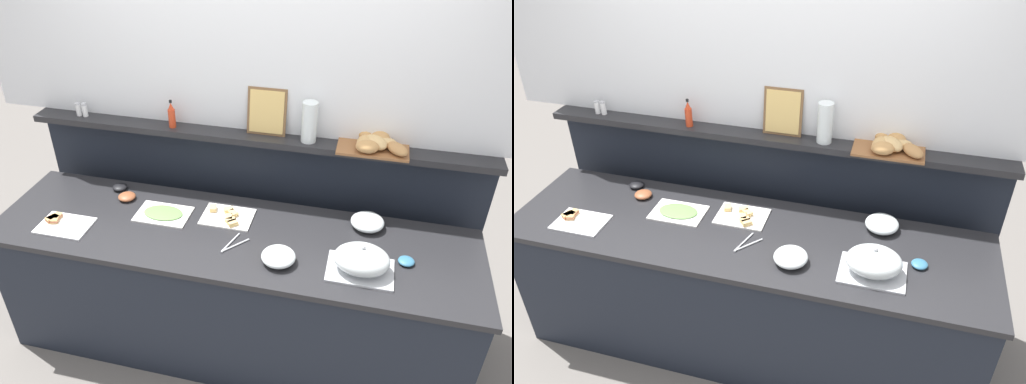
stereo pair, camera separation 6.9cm
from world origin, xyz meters
TOP-DOWN VIEW (x-y plane):
  - ground_plane at (0.00, 0.60)m, footprint 12.00×12.00m
  - buffet_counter at (0.00, 0.00)m, footprint 2.77×0.76m
  - back_ledge_unit at (0.00, 0.55)m, footprint 2.86×0.22m
  - upper_wall_panel at (0.00, 0.58)m, footprint 3.46×0.08m
  - sandwich_platter_side at (-0.06, 0.14)m, footprint 0.30×0.22m
  - sandwich_platter_rear at (-0.97, -0.15)m, footprint 0.30×0.21m
  - cold_cuts_platter at (-0.44, 0.08)m, footprint 0.32×0.21m
  - serving_cloche at (0.73, -0.14)m, footprint 0.34×0.24m
  - glass_bowl_large at (0.74, 0.25)m, footprint 0.19×0.19m
  - glass_bowl_medium at (0.31, -0.17)m, footprint 0.18×0.18m
  - condiment_bowl_teal at (0.96, -0.02)m, footprint 0.08×0.08m
  - condiment_bowl_red at (-0.82, 0.28)m, footprint 0.09×0.09m
  - condiment_bowl_dark at (-0.72, 0.19)m, footprint 0.11×0.11m
  - serving_tongs at (0.04, -0.09)m, footprint 0.13×0.18m
  - hot_sauce_bottle at (-0.49, 0.46)m, footprint 0.04×0.04m
  - salt_shaker at (-1.14, 0.48)m, footprint 0.03×0.03m
  - pepper_shaker at (-1.10, 0.48)m, footprint 0.03×0.03m
  - bread_basket at (0.73, 0.47)m, footprint 0.41×0.29m
  - framed_picture at (0.09, 0.52)m, footprint 0.23×0.06m
  - water_carafe at (0.34, 0.48)m, footprint 0.09×0.09m

SIDE VIEW (x-z plane):
  - ground_plane at x=0.00m, z-range 0.00..0.00m
  - buffet_counter at x=0.00m, z-range 0.00..0.90m
  - back_ledge_unit at x=0.00m, z-range 0.03..1.32m
  - serving_tongs at x=0.04m, z-range 0.89..0.91m
  - cold_cuts_platter at x=-0.44m, z-range 0.89..0.91m
  - sandwich_platter_rear at x=-0.97m, z-range 0.89..0.92m
  - sandwich_platter_side at x=-0.06m, z-range 0.89..0.92m
  - condiment_bowl_teal at x=0.96m, z-range 0.89..0.92m
  - condiment_bowl_red at x=-0.82m, z-range 0.89..0.93m
  - condiment_bowl_dark at x=-0.72m, z-range 0.89..0.93m
  - glass_bowl_medium at x=0.31m, z-range 0.89..0.96m
  - glass_bowl_large at x=0.74m, z-range 0.89..0.97m
  - serving_cloche at x=0.73m, z-range 0.88..1.05m
  - bread_basket at x=0.73m, z-range 1.28..1.37m
  - salt_shaker at x=-1.14m, z-range 1.29..1.37m
  - pepper_shaker at x=-1.10m, z-range 1.29..1.37m
  - hot_sauce_bottle at x=-0.49m, z-range 1.27..1.45m
  - water_carafe at x=0.34m, z-range 1.29..1.53m
  - framed_picture at x=0.09m, z-range 1.29..1.57m
  - upper_wall_panel at x=0.00m, z-range 1.29..2.60m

